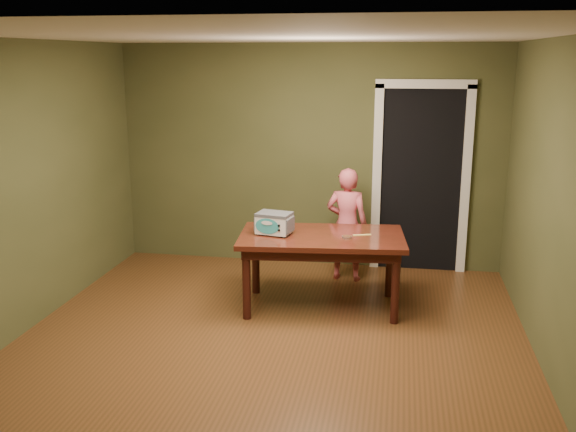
# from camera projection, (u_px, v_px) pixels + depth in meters

# --- Properties ---
(floor) EXTENTS (5.00, 5.00, 0.00)m
(floor) POSITION_uv_depth(u_px,v_px,m) (266.00, 352.00, 5.46)
(floor) COLOR brown
(floor) RESTS_ON ground
(room_shell) EXTENTS (4.52, 5.02, 2.61)m
(room_shell) POSITION_uv_depth(u_px,v_px,m) (264.00, 153.00, 5.04)
(room_shell) COLOR #4B4C29
(room_shell) RESTS_ON ground
(doorway) EXTENTS (1.10, 0.66, 2.25)m
(doorway) POSITION_uv_depth(u_px,v_px,m) (420.00, 176.00, 7.64)
(doorway) COLOR black
(doorway) RESTS_ON ground
(dining_table) EXTENTS (1.68, 1.05, 0.75)m
(dining_table) POSITION_uv_depth(u_px,v_px,m) (322.00, 245.00, 6.29)
(dining_table) COLOR #38160C
(dining_table) RESTS_ON floor
(toy_oven) EXTENTS (0.38, 0.29, 0.22)m
(toy_oven) POSITION_uv_depth(u_px,v_px,m) (274.00, 223.00, 6.27)
(toy_oven) COLOR #4C4F54
(toy_oven) RESTS_ON dining_table
(baking_pan) EXTENTS (0.10, 0.10, 0.02)m
(baking_pan) POSITION_uv_depth(u_px,v_px,m) (347.00, 237.00, 6.15)
(baking_pan) COLOR silver
(baking_pan) RESTS_ON dining_table
(spatula) EXTENTS (0.18, 0.08, 0.01)m
(spatula) POSITION_uv_depth(u_px,v_px,m) (362.00, 235.00, 6.25)
(spatula) COLOR #FFE46E
(spatula) RESTS_ON dining_table
(child) EXTENTS (0.49, 0.35, 1.27)m
(child) POSITION_uv_depth(u_px,v_px,m) (347.00, 224.00, 7.11)
(child) COLOR #D85965
(child) RESTS_ON floor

